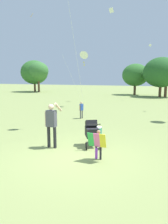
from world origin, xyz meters
TOP-DOWN VIEW (x-y plane):
  - ground_plane at (0.00, 0.00)m, footprint 120.00×120.00m
  - treeline_distant at (0.13, 25.28)m, footprint 40.07×7.43m
  - child_with_butterfly_kite at (0.83, -0.02)m, footprint 0.59×0.33m
  - person_adult_flyer at (-1.14, 0.45)m, footprint 0.54×0.51m
  - stroller at (0.18, 1.18)m, footprint 0.85×1.09m
  - kite_green_novelty at (-4.15, 11.18)m, footprint 0.79×3.69m
  - distant_kites_cluster at (-4.11, 17.94)m, footprint 26.07×14.18m
  - person_sitting_far at (-2.24, 5.98)m, footprint 0.21×0.33m
  - cooler_box at (-0.18, 2.84)m, footprint 0.45×0.33m

SIDE VIEW (x-z plane):
  - ground_plane at x=0.00m, z-range 0.00..0.00m
  - cooler_box at x=-0.18m, z-range 0.00..0.35m
  - child_with_butterfly_kite at x=0.83m, z-range 0.11..1.08m
  - stroller at x=0.18m, z-range 0.09..1.12m
  - person_sitting_far at x=-2.24m, z-range 0.10..1.19m
  - person_adult_flyer at x=-1.14m, z-range 0.13..1.86m
  - treeline_distant at x=0.13m, z-range 0.41..6.85m
  - kite_green_novelty at x=-4.15m, z-range 2.07..6.95m
  - distant_kites_cluster at x=-4.11m, z-range 5.37..16.40m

